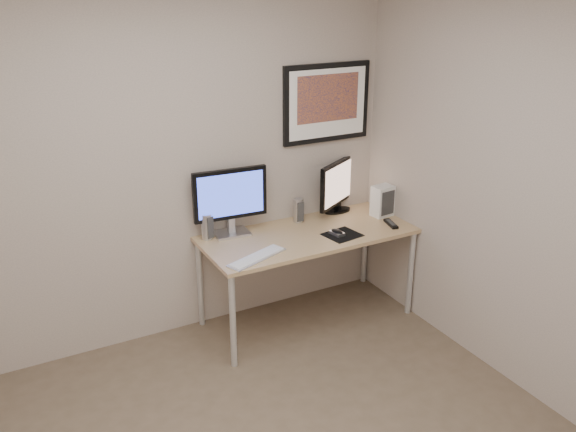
# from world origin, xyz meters

# --- Properties ---
(room) EXTENTS (3.60, 3.60, 3.60)m
(room) POSITION_xyz_m (0.00, 0.45, 1.64)
(room) COLOR white
(room) RESTS_ON ground
(desk) EXTENTS (1.60, 0.70, 0.73)m
(desk) POSITION_xyz_m (1.00, 1.35, 0.66)
(desk) COLOR #9F854D
(desk) RESTS_ON floor
(framed_art) EXTENTS (0.75, 0.04, 0.60)m
(framed_art) POSITION_xyz_m (1.35, 1.68, 1.62)
(framed_art) COLOR black
(framed_art) RESTS_ON room
(monitor_large) EXTENTS (0.56, 0.20, 0.51)m
(monitor_large) POSITION_xyz_m (0.49, 1.60, 1.01)
(monitor_large) COLOR #BCBCC1
(monitor_large) RESTS_ON desk
(monitor_tv) EXTENTS (0.49, 0.30, 0.43)m
(monitor_tv) POSITION_xyz_m (1.44, 1.62, 0.96)
(monitor_tv) COLOR black
(monitor_tv) RESTS_ON desk
(speaker_left) EXTENTS (0.10, 0.10, 0.19)m
(speaker_left) POSITION_xyz_m (0.30, 1.61, 0.83)
(speaker_left) COLOR #BCBCC1
(speaker_left) RESTS_ON desk
(speaker_right) EXTENTS (0.08, 0.08, 0.19)m
(speaker_right) POSITION_xyz_m (1.05, 1.59, 0.82)
(speaker_right) COLOR #BCBCC1
(speaker_right) RESTS_ON desk
(keyboard) EXTENTS (0.48, 0.28, 0.02)m
(keyboard) POSITION_xyz_m (0.47, 1.13, 0.74)
(keyboard) COLOR silver
(keyboard) RESTS_ON desk
(mousepad) EXTENTS (0.28, 0.26, 0.00)m
(mousepad) POSITION_xyz_m (1.21, 1.20, 0.73)
(mousepad) COLOR black
(mousepad) RESTS_ON desk
(mouse) EXTENTS (0.08, 0.12, 0.04)m
(mouse) POSITION_xyz_m (1.18, 1.22, 0.75)
(mouse) COLOR black
(mouse) RESTS_ON mousepad
(remote) EXTENTS (0.09, 0.19, 0.02)m
(remote) POSITION_xyz_m (1.65, 1.18, 0.74)
(remote) COLOR black
(remote) RESTS_ON desk
(fan_unit) EXTENTS (0.17, 0.14, 0.25)m
(fan_unit) POSITION_xyz_m (1.71, 1.38, 0.85)
(fan_unit) COLOR silver
(fan_unit) RESTS_ON desk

